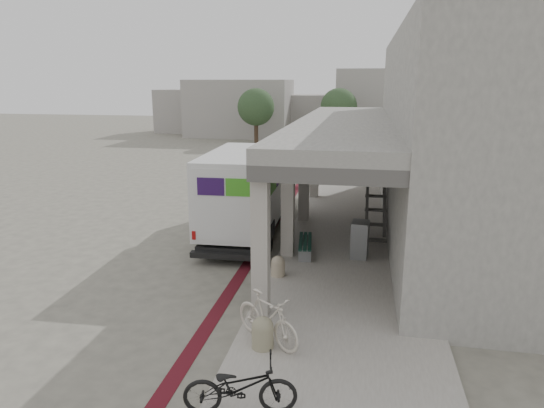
% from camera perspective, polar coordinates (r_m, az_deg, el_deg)
% --- Properties ---
extents(ground, '(120.00, 120.00, 0.00)m').
position_cam_1_polar(ground, '(15.25, -6.32, -6.46)').
color(ground, '#625E54').
rests_on(ground, ground).
extents(bike_lane_stripe, '(0.35, 40.00, 0.01)m').
position_cam_1_polar(bike_lane_stripe, '(16.84, -1.08, -4.34)').
color(bike_lane_stripe, '#511019').
rests_on(bike_lane_stripe, ground).
extents(sidewalk, '(4.40, 28.00, 0.12)m').
position_cam_1_polar(sidewalk, '(14.62, 8.97, -7.24)').
color(sidewalk, gray).
rests_on(sidewalk, ground).
extents(transit_building, '(7.60, 17.00, 7.00)m').
position_cam_1_polar(transit_building, '(18.41, 18.78, 7.35)').
color(transit_building, gray).
rests_on(transit_building, ground).
extents(distant_backdrop, '(28.00, 10.00, 6.50)m').
position_cam_1_polar(distant_backdrop, '(50.09, 2.56, 11.19)').
color(distant_backdrop, gray).
rests_on(distant_backdrop, ground).
extents(tree_left, '(3.20, 3.20, 4.80)m').
position_cam_1_polar(tree_left, '(42.70, -1.90, 11.31)').
color(tree_left, '#38281C').
rests_on(tree_left, ground).
extents(tree_mid, '(3.20, 3.20, 4.80)m').
position_cam_1_polar(tree_mid, '(43.73, 7.86, 11.26)').
color(tree_mid, '#38281C').
rests_on(tree_mid, ground).
extents(tree_right, '(3.20, 3.20, 4.80)m').
position_cam_1_polar(tree_right, '(43.06, 18.66, 10.61)').
color(tree_right, '#38281C').
rests_on(tree_right, ground).
extents(fedex_truck, '(2.47, 7.27, 3.07)m').
position_cam_1_polar(fedex_truck, '(17.40, -2.76, 1.84)').
color(fedex_truck, black).
rests_on(fedex_truck, ground).
extents(bench, '(0.57, 1.82, 0.42)m').
position_cam_1_polar(bench, '(15.25, 3.93, -4.73)').
color(bench, gray).
rests_on(bench, sidewalk).
extents(bollard_near, '(0.45, 0.45, 0.67)m').
position_cam_1_polar(bollard_near, '(10.11, -1.11, -14.85)').
color(bollard_near, gray).
rests_on(bollard_near, sidewalk).
extents(bollard_far, '(0.38, 0.38, 0.58)m').
position_cam_1_polar(bollard_far, '(13.53, 0.72, -7.28)').
color(bollard_far, tan).
rests_on(bollard_far, sidewalk).
extents(utility_cabinet, '(0.56, 0.71, 1.12)m').
position_cam_1_polar(utility_cabinet, '(15.08, 10.29, -4.12)').
color(utility_cabinet, gray).
rests_on(utility_cabinet, sidewalk).
extents(bicycle_black, '(1.94, 1.01, 0.97)m').
position_cam_1_polar(bicycle_black, '(8.34, -3.77, -20.64)').
color(bicycle_black, black).
rests_on(bicycle_black, sidewalk).
extents(bicycle_cream, '(1.75, 1.49, 1.08)m').
position_cam_1_polar(bicycle_cream, '(10.19, -0.55, -13.28)').
color(bicycle_cream, beige).
rests_on(bicycle_cream, sidewalk).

